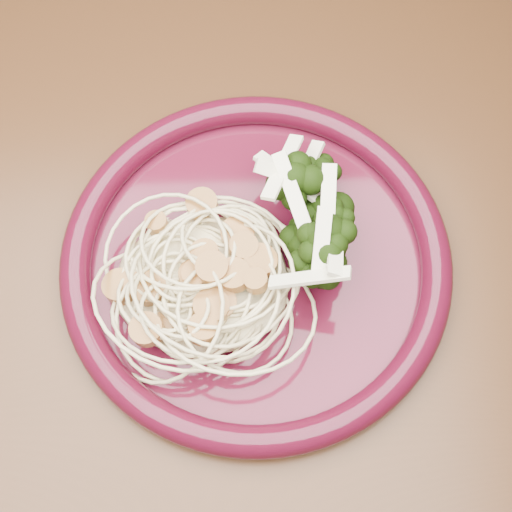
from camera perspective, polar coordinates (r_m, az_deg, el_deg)
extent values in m
plane|color=#55391D|center=(1.34, -1.26, -12.38)|extent=(3.50, 3.50, 0.00)
cube|color=#472814|center=(0.65, -2.55, 1.50)|extent=(1.20, 0.80, 0.04)
cylinder|color=#440C1D|center=(0.61, 0.00, -0.64)|extent=(0.43, 0.43, 0.01)
torus|color=#44081A|center=(0.60, 0.00, -0.22)|extent=(0.44, 0.44, 0.03)
ellipsoid|color=beige|center=(0.58, -4.40, -1.78)|extent=(0.19, 0.18, 0.03)
ellipsoid|color=black|center=(0.60, 5.28, 2.85)|extent=(0.15, 0.18, 0.05)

